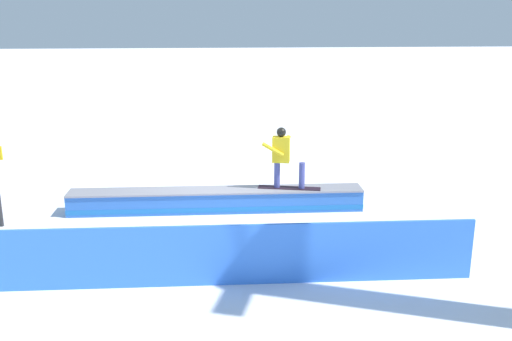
# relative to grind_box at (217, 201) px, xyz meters

# --- Properties ---
(ground_plane) EXTENTS (120.00, 120.00, 0.00)m
(ground_plane) POSITION_rel_grind_box_xyz_m (0.00, 0.00, -0.24)
(ground_plane) COLOR white
(grind_box) EXTENTS (6.91, 0.71, 0.53)m
(grind_box) POSITION_rel_grind_box_xyz_m (0.00, 0.00, 0.00)
(grind_box) COLOR blue
(grind_box) RESTS_ON ground_plane
(snowboarder) EXTENTS (1.50, 0.57, 1.46)m
(snowboarder) POSITION_rel_grind_box_xyz_m (-1.58, -0.01, 1.08)
(snowboarder) COLOR black
(snowboarder) RESTS_ON grind_box
(safety_fence) EXTENTS (8.93, 0.15, 1.10)m
(safety_fence) POSITION_rel_grind_box_xyz_m (0.00, 3.81, 0.31)
(safety_fence) COLOR #3677EE
(safety_fence) RESTS_ON ground_plane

